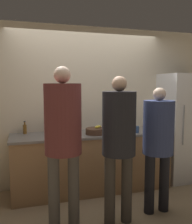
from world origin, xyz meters
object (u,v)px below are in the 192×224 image
at_px(fruit_bowl, 96,131).
at_px(cup_blue, 136,129).
at_px(refrigerator, 182,127).
at_px(person_left, 63,131).
at_px(utensil_crock, 49,128).
at_px(person_right, 158,137).
at_px(bottle_amber, 25,129).
at_px(bottle_green, 61,131).
at_px(person_center, 119,135).

distance_m(fruit_bowl, cup_blue, 0.65).
xyz_separation_m(refrigerator, cup_blue, (-0.98, -0.21, 0.04)).
relative_size(person_left, fruit_bowl, 6.15).
height_order(person_left, fruit_bowl, person_left).
distance_m(refrigerator, utensil_crock, 2.29).
bearing_deg(person_right, bottle_amber, 144.75).
relative_size(person_left, bottle_green, 11.05).
bearing_deg(utensil_crock, person_left, -88.57).
bearing_deg(refrigerator, bottle_amber, 175.44).
xyz_separation_m(refrigerator, person_left, (-2.25, -0.98, 0.23)).
bearing_deg(cup_blue, person_left, -148.84).
relative_size(person_left, utensil_crock, 6.18).
relative_size(person_center, fruit_bowl, 5.82).
bearing_deg(bottle_green, utensil_crock, 115.34).
bearing_deg(person_center, bottle_green, 119.11).
relative_size(refrigerator, fruit_bowl, 6.10).
relative_size(refrigerator, bottle_amber, 9.41).
bearing_deg(person_left, utensil_crock, 91.43).
relative_size(fruit_bowl, cup_blue, 2.88).
bearing_deg(person_center, refrigerator, 32.91).
distance_m(refrigerator, person_right, 1.39).
height_order(refrigerator, person_right, refrigerator).
height_order(fruit_bowl, bottle_green, bottle_green).
bearing_deg(bottle_amber, bottle_green, -30.64).
relative_size(person_left, cup_blue, 17.71).
bearing_deg(refrigerator, utensil_crock, 174.74).
bearing_deg(person_right, utensil_crock, 137.62).
bearing_deg(refrigerator, person_right, -137.69).
xyz_separation_m(refrigerator, person_center, (-1.61, -1.04, 0.15)).
distance_m(person_center, cup_blue, 1.05).
relative_size(refrigerator, bottle_green, 10.96).
bearing_deg(person_left, cup_blue, 31.16).
xyz_separation_m(person_center, bottle_amber, (-1.04, 1.25, -0.09)).
distance_m(refrigerator, bottle_amber, 2.65).
bearing_deg(bottle_amber, utensil_crock, -0.14).
height_order(bottle_amber, cup_blue, bottle_amber).
relative_size(person_right, utensil_crock, 5.39).
height_order(person_left, utensil_crock, person_left).
xyz_separation_m(person_left, bottle_amber, (-0.40, 1.19, -0.16)).
bearing_deg(person_left, bottle_green, 82.81).
distance_m(person_left, fruit_bowl, 1.07).
height_order(person_center, cup_blue, person_center).
distance_m(utensil_crock, bottle_green, 0.33).
bearing_deg(person_right, cup_blue, 86.29).
bearing_deg(person_center, fruit_bowl, 90.83).
xyz_separation_m(fruit_bowl, cup_blue, (0.64, -0.07, 0.00)).
xyz_separation_m(person_left, utensil_crock, (-0.03, 1.19, -0.17)).
xyz_separation_m(person_left, person_right, (1.22, 0.05, -0.16)).
xyz_separation_m(utensil_crock, bottle_green, (0.14, -0.30, -0.00)).
distance_m(person_left, person_center, 0.65).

